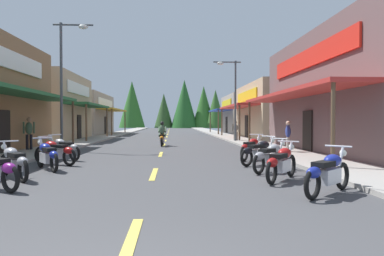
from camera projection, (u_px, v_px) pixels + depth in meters
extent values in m
cube|color=#424244|center=(166.00, 138.00, 32.52)|extent=(9.67, 90.43, 0.10)
cube|color=#9E9991|center=(101.00, 137.00, 32.17)|extent=(2.45, 90.43, 0.12)
cube|color=#9E9991|center=(230.00, 137.00, 32.87)|extent=(2.45, 90.43, 0.12)
cube|color=#E0C64C|center=(129.00, 246.00, 4.36)|extent=(0.16, 2.40, 0.01)
cube|color=#E0C64C|center=(154.00, 174.00, 10.34)|extent=(0.16, 2.40, 0.01)
cube|color=#E0C64C|center=(161.00, 154.00, 16.46)|extent=(0.16, 2.40, 0.01)
cube|color=#E0C64C|center=(164.00, 145.00, 22.80)|extent=(0.16, 2.40, 0.01)
cube|color=#E0C64C|center=(165.00, 141.00, 27.87)|extent=(0.16, 2.40, 0.01)
cube|color=#E0C64C|center=(167.00, 137.00, 34.49)|extent=(0.16, 2.40, 0.01)
cube|color=#E0C64C|center=(168.00, 135.00, 40.04)|extent=(0.16, 2.40, 0.01)
cube|color=#E0C64C|center=(168.00, 133.00, 45.16)|extent=(0.16, 2.40, 0.01)
cube|color=#E0C64C|center=(168.00, 132.00, 50.63)|extent=(0.16, 2.40, 0.01)
cube|color=#E0C64C|center=(169.00, 131.00, 56.57)|extent=(0.16, 2.40, 0.01)
cube|color=#E0C64C|center=(169.00, 130.00, 62.20)|extent=(0.16, 2.40, 0.01)
cube|color=#E0C64C|center=(169.00, 129.00, 69.15)|extent=(0.16, 2.40, 0.01)
cube|color=#236033|center=(23.00, 93.00, 16.01)|extent=(1.80, 11.62, 0.16)
cylinder|color=brown|center=(73.00, 124.00, 21.69)|extent=(0.14, 0.14, 2.82)
cube|color=white|center=(4.00, 57.00, 15.93)|extent=(0.10, 9.04, 0.90)
cube|color=black|center=(4.00, 133.00, 16.00)|extent=(0.08, 1.10, 2.10)
cube|color=tan|center=(40.00, 107.00, 28.74)|extent=(6.40, 9.33, 5.44)
cube|color=#236033|center=(90.00, 105.00, 28.97)|extent=(1.80, 8.39, 0.16)
cylinder|color=brown|center=(86.00, 123.00, 25.05)|extent=(0.14, 0.14, 2.82)
cylinder|color=brown|center=(107.00, 123.00, 33.03)|extent=(0.14, 0.14, 2.82)
cube|color=white|center=(79.00, 89.00, 28.90)|extent=(0.10, 6.53, 0.90)
cube|color=black|center=(79.00, 127.00, 28.96)|extent=(0.08, 1.10, 2.10)
cube|color=gray|center=(77.00, 114.00, 40.28)|extent=(6.49, 11.64, 4.74)
cube|color=gold|center=(113.00, 110.00, 40.50)|extent=(1.80, 10.47, 0.16)
cylinder|color=brown|center=(112.00, 123.00, 35.55)|extent=(0.14, 0.14, 2.82)
cylinder|color=brown|center=(125.00, 122.00, 45.60)|extent=(0.14, 0.14, 2.82)
cube|color=white|center=(106.00, 103.00, 40.44)|extent=(0.10, 8.14, 0.90)
cube|color=black|center=(106.00, 126.00, 40.49)|extent=(0.08, 1.10, 2.10)
cube|color=#B72D28|center=(291.00, 94.00, 17.02)|extent=(1.80, 12.37, 0.16)
cylinder|color=brown|center=(333.00, 127.00, 11.04)|extent=(0.14, 0.14, 2.82)
cylinder|color=brown|center=(249.00, 124.00, 22.99)|extent=(0.14, 0.14, 2.82)
cube|color=red|center=(308.00, 59.00, 17.04)|extent=(0.10, 9.62, 0.90)
cube|color=black|center=(307.00, 132.00, 17.11)|extent=(0.08, 1.10, 2.10)
cube|color=tan|center=(287.00, 112.00, 31.36)|extent=(7.30, 10.88, 4.90)
cube|color=#B72D28|center=(237.00, 106.00, 31.09)|extent=(1.80, 9.79, 0.16)
cylinder|color=brown|center=(239.00, 123.00, 26.39)|extent=(0.14, 0.14, 2.82)
cylinder|color=brown|center=(222.00, 123.00, 35.77)|extent=(0.14, 0.14, 2.82)
cube|color=yellow|center=(246.00, 96.00, 31.12)|extent=(0.10, 7.61, 0.90)
cube|color=black|center=(246.00, 127.00, 31.18)|extent=(0.08, 1.10, 2.10)
cube|color=gray|center=(261.00, 115.00, 42.89)|extent=(8.58, 9.64, 4.75)
cube|color=navy|center=(220.00, 110.00, 42.58)|extent=(1.80, 8.68, 0.16)
cylinder|color=brown|center=(218.00, 123.00, 38.44)|extent=(0.14, 0.14, 2.82)
cylinder|color=brown|center=(210.00, 122.00, 46.70)|extent=(0.14, 0.14, 2.82)
cube|color=yellow|center=(226.00, 104.00, 42.61)|extent=(0.10, 6.75, 0.90)
cube|color=black|center=(226.00, 125.00, 42.67)|extent=(0.08, 1.10, 2.10)
cylinder|color=#474C51|center=(61.00, 87.00, 18.02)|extent=(0.14, 0.14, 6.71)
cylinder|color=#474C51|center=(73.00, 25.00, 17.99)|extent=(2.06, 0.10, 0.10)
ellipsoid|color=silver|center=(83.00, 27.00, 18.03)|extent=(0.50, 0.30, 0.24)
cylinder|color=#474C51|center=(235.00, 102.00, 25.62)|extent=(0.14, 0.14, 6.05)
cylinder|color=#474C51|center=(227.00, 62.00, 25.52)|extent=(2.06, 0.10, 0.10)
ellipsoid|color=silver|center=(220.00, 63.00, 25.49)|extent=(0.50, 0.30, 0.24)
torus|color=black|center=(342.00, 176.00, 7.97)|extent=(0.54, 0.50, 0.64)
torus|color=black|center=(313.00, 184.00, 6.91)|extent=(0.54, 0.50, 0.64)
cube|color=silver|center=(329.00, 176.00, 7.44)|extent=(0.71, 0.68, 0.32)
ellipsoid|color=navy|center=(333.00, 161.00, 7.58)|extent=(0.63, 0.61, 0.28)
cube|color=black|center=(324.00, 164.00, 7.26)|extent=(0.63, 0.61, 0.12)
ellipsoid|color=navy|center=(314.00, 173.00, 6.94)|extent=(0.49, 0.47, 0.24)
cylinder|color=silver|center=(340.00, 162.00, 7.88)|extent=(0.32, 0.29, 0.71)
cylinder|color=silver|center=(338.00, 146.00, 7.78)|extent=(0.43, 0.47, 0.04)
sphere|color=white|center=(343.00, 153.00, 7.99)|extent=(0.16, 0.16, 0.16)
torus|color=black|center=(291.00, 166.00, 9.83)|extent=(0.47, 0.57, 0.64)
torus|color=black|center=(272.00, 172.00, 8.59)|extent=(0.47, 0.57, 0.64)
cube|color=silver|center=(282.00, 166.00, 9.20)|extent=(0.65, 0.73, 0.32)
ellipsoid|color=#A51414|center=(285.00, 153.00, 9.36)|extent=(0.59, 0.64, 0.28)
cube|color=black|center=(279.00, 156.00, 8.99)|extent=(0.59, 0.65, 0.12)
ellipsoid|color=#A51414|center=(272.00, 163.00, 8.62)|extent=(0.46, 0.50, 0.24)
cylinder|color=silver|center=(290.00, 154.00, 9.71)|extent=(0.27, 0.33, 0.71)
cylinder|color=silver|center=(288.00, 141.00, 9.61)|extent=(0.50, 0.40, 0.04)
sphere|color=white|center=(291.00, 147.00, 9.84)|extent=(0.16, 0.16, 0.16)
torus|color=black|center=(282.00, 160.00, 11.37)|extent=(0.52, 0.53, 0.64)
torus|color=black|center=(259.00, 164.00, 10.24)|extent=(0.52, 0.53, 0.64)
cube|color=silver|center=(271.00, 159.00, 10.80)|extent=(0.69, 0.70, 0.32)
ellipsoid|color=#99999E|center=(274.00, 148.00, 10.95)|extent=(0.62, 0.62, 0.28)
cube|color=black|center=(267.00, 151.00, 10.61)|extent=(0.62, 0.62, 0.12)
ellipsoid|color=#99999E|center=(260.00, 156.00, 10.27)|extent=(0.48, 0.48, 0.24)
cylinder|color=silver|center=(280.00, 150.00, 11.26)|extent=(0.30, 0.31, 0.71)
cylinder|color=silver|center=(279.00, 139.00, 11.17)|extent=(0.46, 0.45, 0.04)
sphere|color=white|center=(283.00, 143.00, 11.38)|extent=(0.16, 0.16, 0.16)
torus|color=black|center=(272.00, 155.00, 12.99)|extent=(0.57, 0.47, 0.64)
torus|color=black|center=(247.00, 158.00, 12.00)|extent=(0.57, 0.47, 0.64)
cube|color=silver|center=(260.00, 154.00, 12.49)|extent=(0.72, 0.65, 0.32)
ellipsoid|color=black|center=(264.00, 145.00, 12.62)|extent=(0.64, 0.60, 0.28)
cube|color=black|center=(256.00, 146.00, 12.32)|extent=(0.64, 0.59, 0.12)
ellipsoid|color=black|center=(248.00, 151.00, 12.02)|extent=(0.49, 0.46, 0.24)
cylinder|color=silver|center=(270.00, 146.00, 12.90)|extent=(0.33, 0.28, 0.71)
cylinder|color=silver|center=(269.00, 136.00, 12.81)|extent=(0.40, 0.50, 0.04)
sphere|color=white|center=(273.00, 141.00, 13.00)|extent=(0.16, 0.16, 0.16)
torus|color=black|center=(259.00, 151.00, 14.84)|extent=(0.46, 0.58, 0.64)
torus|color=black|center=(244.00, 153.00, 13.57)|extent=(0.46, 0.58, 0.64)
cube|color=silver|center=(252.00, 150.00, 14.20)|extent=(0.64, 0.73, 0.32)
ellipsoid|color=#A51414|center=(254.00, 142.00, 14.37)|extent=(0.59, 0.64, 0.28)
cube|color=black|center=(249.00, 143.00, 13.99)|extent=(0.58, 0.65, 0.12)
ellipsoid|color=#A51414|center=(245.00, 147.00, 13.61)|extent=(0.45, 0.50, 0.24)
cylinder|color=silver|center=(258.00, 143.00, 14.72)|extent=(0.27, 0.34, 0.71)
cylinder|color=silver|center=(256.00, 134.00, 14.61)|extent=(0.51, 0.38, 0.04)
sphere|color=white|center=(259.00, 138.00, 14.85)|extent=(0.16, 0.16, 0.16)
torus|color=black|center=(10.00, 179.00, 7.60)|extent=(0.59, 0.44, 0.64)
ellipsoid|color=#721972|center=(9.00, 168.00, 7.62)|extent=(0.50, 0.45, 0.24)
torus|color=black|center=(4.00, 165.00, 9.91)|extent=(0.50, 0.55, 0.64)
torus|color=black|center=(23.00, 171.00, 8.84)|extent=(0.50, 0.55, 0.64)
cube|color=silver|center=(13.00, 165.00, 9.37)|extent=(0.67, 0.71, 0.32)
ellipsoid|color=#99999E|center=(11.00, 153.00, 9.51)|extent=(0.61, 0.63, 0.28)
cube|color=black|center=(16.00, 155.00, 9.19)|extent=(0.61, 0.63, 0.12)
ellipsoid|color=#99999E|center=(22.00, 161.00, 8.88)|extent=(0.47, 0.49, 0.24)
cylinder|color=silver|center=(6.00, 154.00, 9.81)|extent=(0.29, 0.32, 0.71)
cylinder|color=silver|center=(7.00, 141.00, 9.72)|extent=(0.48, 0.43, 0.04)
sphere|color=white|center=(4.00, 147.00, 9.92)|extent=(0.16, 0.16, 0.16)
torus|color=black|center=(40.00, 158.00, 11.76)|extent=(0.45, 0.58, 0.64)
torus|color=black|center=(54.00, 162.00, 10.59)|extent=(0.45, 0.58, 0.64)
cube|color=silver|center=(47.00, 158.00, 11.18)|extent=(0.63, 0.73, 0.32)
ellipsoid|color=navy|center=(45.00, 147.00, 11.33)|extent=(0.58, 0.64, 0.28)
cube|color=black|center=(49.00, 150.00, 10.98)|extent=(0.58, 0.65, 0.12)
ellipsoid|color=navy|center=(54.00, 155.00, 10.63)|extent=(0.45, 0.50, 0.24)
cylinder|color=silver|center=(41.00, 149.00, 11.66)|extent=(0.26, 0.34, 0.71)
cylinder|color=silver|center=(42.00, 138.00, 11.55)|extent=(0.51, 0.38, 0.04)
sphere|color=white|center=(40.00, 143.00, 11.78)|extent=(0.16, 0.16, 0.16)
torus|color=black|center=(41.00, 155.00, 12.83)|extent=(0.60, 0.42, 0.64)
torus|color=black|center=(69.00, 157.00, 12.12)|extent=(0.60, 0.42, 0.64)
cube|color=silver|center=(55.00, 154.00, 12.47)|extent=(0.74, 0.60, 0.32)
ellipsoid|color=#A51414|center=(51.00, 145.00, 12.56)|extent=(0.64, 0.57, 0.28)
cube|color=black|center=(59.00, 146.00, 12.35)|extent=(0.66, 0.55, 0.12)
ellipsoid|color=#A51414|center=(68.00, 151.00, 12.14)|extent=(0.50, 0.43, 0.24)
cylinder|color=silver|center=(43.00, 146.00, 12.76)|extent=(0.35, 0.25, 0.71)
cylinder|color=silver|center=(45.00, 136.00, 12.70)|extent=(0.35, 0.53, 0.04)
sphere|color=white|center=(40.00, 141.00, 12.83)|extent=(0.16, 0.16, 0.16)
torus|color=black|center=(51.00, 151.00, 14.41)|extent=(0.57, 0.46, 0.64)
torus|color=black|center=(74.00, 153.00, 13.59)|extent=(0.57, 0.46, 0.64)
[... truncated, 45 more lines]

